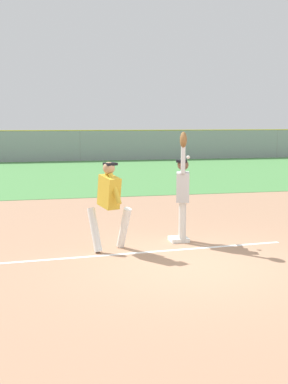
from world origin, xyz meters
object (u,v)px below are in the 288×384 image
Objects in this scene: first_base at (179,239)px; baseball at (188,157)px; fielder at (183,188)px; runner at (109,200)px; parked_car_green at (140,148)px; parked_car_white at (65,148)px.

first_base is 5.14× the size of baseball.
baseball is (0.18, 0.24, 0.62)m from fielder.
first_base is at bearing -6.65° from runner.
parked_car_green reaches higher than first_base.
runner is 0.39× the size of parked_car_white.
parked_car_white reaches higher than first_base.
baseball reaches higher than parked_car_white.
baseball is 23.97m from parked_car_white.
baseball is 0.02× the size of parked_car_green.
runner is 24.73m from parked_car_green.
parked_car_white is at bearing 67.40° from runner.
first_base is 0.09× the size of parked_car_green.
parked_car_white is 1.00× the size of parked_car_green.
parked_car_green is at bearing -83.36° from fielder.
fielder is 1.62m from runner.
runner is at bearing -165.25° from first_base.
parked_car_white is at bearing -71.03° from fielder.
runner reaches higher than first_base.
first_base is 24.04m from parked_car_green.
fielder reaches higher than runner.
fielder is 0.69m from baseball.
parked_car_green is at bearing 80.53° from baseball.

